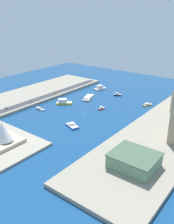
{
  "coord_description": "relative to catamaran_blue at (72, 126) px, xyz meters",
  "views": [
    {
      "loc": [
        -167.75,
        208.93,
        110.17
      ],
      "look_at": [
        -9.58,
        4.98,
        4.82
      ],
      "focal_mm": 39.59,
      "sensor_mm": 36.0,
      "label": 1
    }
  ],
  "objects": [
    {
      "name": "barge_flat_brown",
      "position": [
        41.68,
        -81.28,
        -0.12
      ],
      "size": [
        20.26,
        30.81,
        3.17
      ],
      "color": "brown",
      "rests_on": "ground_plane"
    },
    {
      "name": "water_taxi_orange",
      "position": [
        -34.53,
        -104.66,
        -0.07
      ],
      "size": [
        8.76,
        14.04,
        3.54
      ],
      "color": "orange",
      "rests_on": "ground_plane"
    },
    {
      "name": "quay_west",
      "position": [
        -81.91,
        -36.81,
        0.21
      ],
      "size": [
        70.0,
        240.0,
        3.19
      ],
      "primitive_type": "cube",
      "color": "#9E937F",
      "rests_on": "ground_plane"
    },
    {
      "name": "ferry_yellow_fast",
      "position": [
        53.52,
        -44.78,
        1.24
      ],
      "size": [
        20.66,
        19.64,
        6.58
      ],
      "color": "yellow",
      "rests_on": "ground_plane"
    },
    {
      "name": "catamaran_blue",
      "position": [
        0.0,
        0.0,
        0.0
      ],
      "size": [
        17.48,
        13.09,
        4.02
      ],
      "color": "blue",
      "rests_on": "ground_plane"
    },
    {
      "name": "yacht_sleek_gray",
      "position": [
        61.79,
        -11.22,
        -0.15
      ],
      "size": [
        12.74,
        6.09,
        3.24
      ],
      "color": "#999EA3",
      "rests_on": "ground_plane"
    },
    {
      "name": "terminal_long_green",
      "position": [
        -85.59,
        28.71,
        7.32
      ],
      "size": [
        33.57,
        29.09,
        10.97
      ],
      "color": "slate",
      "rests_on": "quay_west"
    },
    {
      "name": "quay_east",
      "position": [
        111.88,
        -36.81,
        0.21
      ],
      "size": [
        70.0,
        240.0,
        3.19
      ],
      "primitive_type": "cube",
      "color": "#9E937F",
      "rests_on": "ground_plane"
    },
    {
      "name": "opera_landmark",
      "position": [
        27.23,
        65.73,
        8.27
      ],
      "size": [
        39.88,
        29.06,
        22.62
      ],
      "color": "#BCAD93",
      "rests_on": "peninsula_point"
    },
    {
      "name": "traffic_light_waterfront",
      "position": [
        80.24,
        -12.37,
        6.15
      ],
      "size": [
        0.36,
        0.36,
        6.5
      ],
      "color": "black",
      "rests_on": "quay_east"
    },
    {
      "name": "peninsula_point",
      "position": [
        29.26,
        65.73,
        -0.38
      ],
      "size": [
        79.58,
        53.57,
        2.0
      ],
      "primitive_type": "cube",
      "color": "#A89E89",
      "rests_on": "ground_plane"
    },
    {
      "name": "ground_plane",
      "position": [
        14.98,
        -36.81,
        -1.38
      ],
      "size": [
        440.0,
        440.0,
        0.0
      ],
      "primitive_type": "plane",
      "color": "navy"
    },
    {
      "name": "taxi_yellow_cab",
      "position": [
        82.36,
        -59.39,
        2.69
      ],
      "size": [
        2.17,
        5.08,
        1.47
      ],
      "color": "black",
      "rests_on": "road_strip"
    },
    {
      "name": "patrol_launch_navy",
      "position": [
        16.32,
        -115.96,
        0.02
      ],
      "size": [
        11.95,
        8.46,
        3.9
      ],
      "color": "#1E284C",
      "rests_on": "ground_plane"
    },
    {
      "name": "sedan_silver",
      "position": [
        89.39,
        16.4,
        2.73
      ],
      "size": [
        2.15,
        4.9,
        1.57
      ],
      "color": "black",
      "rests_on": "road_strip"
    },
    {
      "name": "van_white",
      "position": [
        83.93,
        -17.98,
        2.75
      ],
      "size": [
        2.02,
        4.61,
        1.59
      ],
      "color": "black",
      "rests_on": "road_strip"
    },
    {
      "name": "ferry_white_commuter",
      "position": [
        52.48,
        -124.87,
        1.13
      ],
      "size": [
        13.07,
        20.9,
        6.74
      ],
      "color": "silver",
      "rests_on": "ground_plane"
    },
    {
      "name": "tugboat_red",
      "position": [
        3.99,
        -58.7,
        -0.01
      ],
      "size": [
        4.33,
        10.56,
        3.85
      ],
      "color": "red",
      "rests_on": "ground_plane"
    },
    {
      "name": "road_strip",
      "position": [
        86.9,
        -36.81,
        1.89
      ],
      "size": [
        11.6,
        228.0,
        0.15
      ],
      "primitive_type": "cube",
      "color": "#38383D",
      "rests_on": "quay_east"
    }
  ]
}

